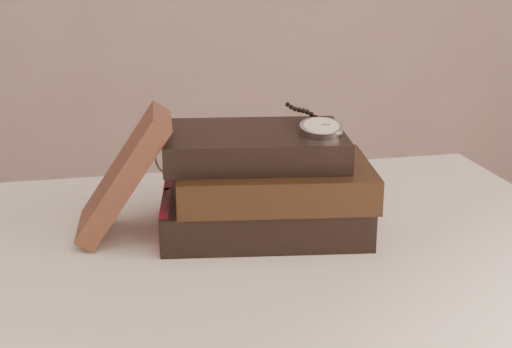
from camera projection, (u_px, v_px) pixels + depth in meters
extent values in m
cube|color=silver|center=(200.00, 259.00, 0.90)|extent=(1.00, 0.60, 0.04)
cube|color=white|center=(201.00, 302.00, 0.92)|extent=(0.88, 0.49, 0.08)
cube|color=black|center=(264.00, 211.00, 0.93)|extent=(0.28, 0.21, 0.05)
cube|color=beige|center=(266.00, 211.00, 0.93)|extent=(0.27, 0.20, 0.04)
cube|color=gold|center=(167.00, 206.00, 0.95)|extent=(0.01, 0.01, 0.05)
cube|color=maroon|center=(167.00, 214.00, 0.92)|extent=(0.03, 0.16, 0.05)
cube|color=black|center=(274.00, 180.00, 0.91)|extent=(0.26, 0.20, 0.04)
cube|color=beige|center=(277.00, 180.00, 0.91)|extent=(0.25, 0.18, 0.03)
cube|color=gold|center=(182.00, 176.00, 0.93)|extent=(0.01, 0.01, 0.04)
cube|color=black|center=(255.00, 145.00, 0.92)|extent=(0.24, 0.18, 0.04)
cube|color=beige|center=(257.00, 145.00, 0.92)|extent=(0.24, 0.17, 0.03)
cube|color=gold|center=(169.00, 142.00, 0.93)|extent=(0.01, 0.01, 0.04)
cube|color=#3C2017|center=(124.00, 174.00, 0.90)|extent=(0.13, 0.12, 0.16)
cylinder|color=silver|center=(321.00, 129.00, 0.89)|extent=(0.06, 0.06, 0.02)
cylinder|color=white|center=(321.00, 126.00, 0.89)|extent=(0.05, 0.05, 0.01)
torus|color=silver|center=(321.00, 126.00, 0.89)|extent=(0.06, 0.06, 0.01)
cylinder|color=silver|center=(317.00, 123.00, 0.92)|extent=(0.01, 0.01, 0.01)
cube|color=black|center=(321.00, 124.00, 0.89)|extent=(0.00, 0.01, 0.00)
cube|color=black|center=(326.00, 125.00, 0.89)|extent=(0.01, 0.00, 0.00)
sphere|color=black|center=(316.00, 118.00, 0.92)|extent=(0.01, 0.01, 0.01)
sphere|color=black|center=(312.00, 114.00, 0.93)|extent=(0.01, 0.01, 0.01)
sphere|color=black|center=(307.00, 112.00, 0.94)|extent=(0.01, 0.01, 0.01)
sphere|color=black|center=(303.00, 111.00, 0.95)|extent=(0.01, 0.01, 0.01)
sphere|color=black|center=(299.00, 110.00, 0.97)|extent=(0.01, 0.01, 0.01)
sphere|color=black|center=(295.00, 109.00, 0.98)|extent=(0.01, 0.01, 0.01)
sphere|color=black|center=(291.00, 107.00, 0.99)|extent=(0.01, 0.01, 0.01)
sphere|color=black|center=(288.00, 104.00, 1.00)|extent=(0.01, 0.01, 0.01)
torus|color=silver|center=(173.00, 158.00, 0.99)|extent=(0.05, 0.02, 0.05)
torus|color=silver|center=(213.00, 158.00, 0.99)|extent=(0.05, 0.02, 0.05)
cylinder|color=silver|center=(193.00, 156.00, 0.99)|extent=(0.02, 0.01, 0.00)
cylinder|color=silver|center=(158.00, 151.00, 1.04)|extent=(0.02, 0.11, 0.03)
cylinder|color=silver|center=(229.00, 150.00, 1.05)|extent=(0.02, 0.11, 0.03)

